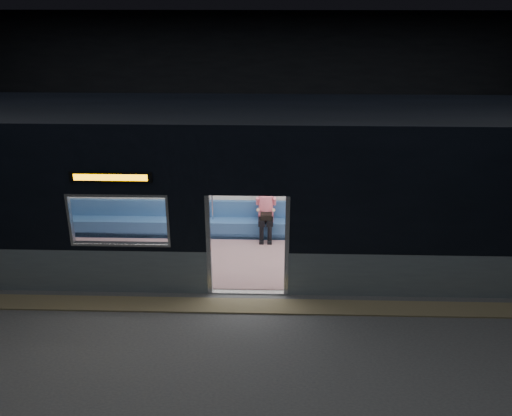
{
  "coord_description": "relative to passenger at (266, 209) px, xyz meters",
  "views": [
    {
      "loc": [
        0.44,
        -8.13,
        5.53
      ],
      "look_at": [
        0.12,
        2.3,
        1.29
      ],
      "focal_mm": 38.0,
      "sensor_mm": 36.0,
      "label": 1
    }
  ],
  "objects": [
    {
      "name": "metro_car",
      "position": [
        -0.31,
        -1.0,
        1.09
      ],
      "size": [
        18.0,
        3.04,
        3.35
      ],
      "color": "gray",
      "rests_on": "station_floor"
    },
    {
      "name": "station_floor",
      "position": [
        -0.31,
        -3.55,
        -0.76
      ],
      "size": [
        24.0,
        14.0,
        0.01
      ],
      "primitive_type": "cube",
      "color": "#47494C",
      "rests_on": "ground"
    },
    {
      "name": "station_envelope",
      "position": [
        -0.31,
        -3.55,
        2.91
      ],
      "size": [
        24.0,
        14.0,
        5.0
      ],
      "color": "black",
      "rests_on": "station_floor"
    },
    {
      "name": "passenger",
      "position": [
        0.0,
        0.0,
        0.0
      ],
      "size": [
        0.36,
        0.61,
        1.28
      ],
      "rotation": [
        0.0,
        0.0,
        -0.01
      ],
      "color": "black",
      "rests_on": "metro_car"
    },
    {
      "name": "handbag",
      "position": [
        0.01,
        -0.2,
        -0.1
      ],
      "size": [
        0.28,
        0.25,
        0.13
      ],
      "primitive_type": "cube",
      "rotation": [
        0.0,
        0.0,
        -0.08
      ],
      "color": "black",
      "rests_on": "passenger"
    },
    {
      "name": "tactile_strip",
      "position": [
        -0.31,
        -3.0,
        -0.74
      ],
      "size": [
        22.8,
        0.5,
        0.03
      ],
      "primitive_type": "cube",
      "color": "#8C7F59",
      "rests_on": "station_floor"
    },
    {
      "name": "transit_map",
      "position": [
        3.31,
        0.31,
        0.72
      ],
      "size": [
        1.02,
        0.03,
        0.66
      ],
      "primitive_type": "cube",
      "color": "white",
      "rests_on": "metro_car"
    }
  ]
}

